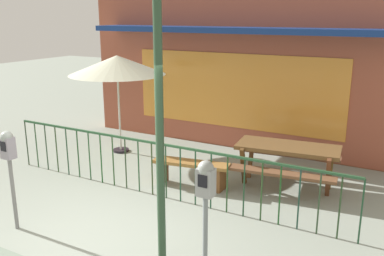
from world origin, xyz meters
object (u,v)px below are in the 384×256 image
Objects in this scene: parking_meter_near at (206,193)px; parking_meter_far at (9,154)px; street_lamp at (159,80)px; patio_bench at (191,168)px; patio_umbrella at (117,65)px; picnic_table_left at (288,154)px.

parking_meter_far is (-3.11, 0.02, -0.08)m from parking_meter_near.
parking_meter_far is at bearing -173.32° from street_lamp.
patio_bench is 0.41× the size of street_lamp.
patio_bench is (2.40, -1.02, -1.61)m from patio_umbrella.
picnic_table_left is 1.76m from patio_bench.
patio_bench is at bearing -22.96° from patio_umbrella.
patio_bench is 3.17m from street_lamp.
parking_meter_far reaches higher than patio_bench.
street_lamp is at bearing 158.45° from parking_meter_near.
patio_umbrella is 1.52× the size of patio_bench.
patio_bench is 0.90× the size of parking_meter_near.
street_lamp is (0.86, -2.32, 1.98)m from patio_bench.
picnic_table_left is at bearing 78.50° from street_lamp.
street_lamp reaches higher than parking_meter_far.
patio_bench is 3.10m from parking_meter_far.
picnic_table_left is at bearing 49.01° from parking_meter_far.
parking_meter_far is at bearing -119.89° from patio_bench.
patio_umbrella is at bearing 104.18° from parking_meter_far.
patio_umbrella is 1.47× the size of parking_meter_far.
street_lamp reaches higher than patio_bench.
street_lamp is at bearing 6.68° from parking_meter_far.
parking_meter_near is 1.07× the size of parking_meter_far.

